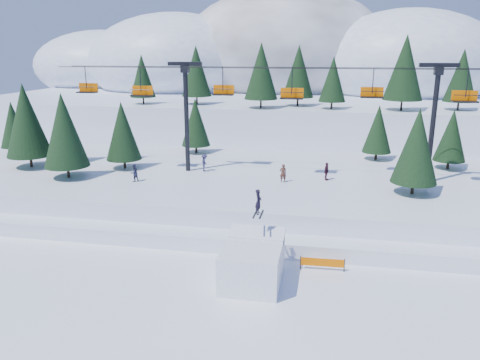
% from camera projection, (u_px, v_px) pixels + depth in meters
% --- Properties ---
extents(ground, '(160.00, 160.00, 0.00)m').
position_uv_depth(ground, '(247.00, 293.00, 27.46)').
color(ground, white).
rests_on(ground, ground).
extents(mid_shelf, '(70.00, 22.00, 2.50)m').
position_uv_depth(mid_shelf, '(280.00, 188.00, 44.16)').
color(mid_shelf, white).
rests_on(mid_shelf, ground).
extents(berm, '(70.00, 6.00, 1.10)m').
position_uv_depth(berm, '(265.00, 234.00, 34.88)').
color(berm, white).
rests_on(berm, ground).
extents(mountain_ridge, '(119.00, 60.00, 26.46)m').
position_uv_depth(mountain_ridge, '(285.00, 72.00, 95.23)').
color(mountain_ridge, white).
rests_on(mountain_ridge, ground).
extents(jump_kicker, '(3.50, 4.77, 5.52)m').
position_uv_depth(jump_kicker, '(253.00, 263.00, 28.47)').
color(jump_kicker, white).
rests_on(jump_kicker, ground).
extents(chairlift, '(46.00, 3.21, 10.28)m').
position_uv_depth(chairlift, '(291.00, 102.00, 41.91)').
color(chairlift, black).
rests_on(chairlift, mid_shelf).
extents(conifer_stand, '(61.84, 16.47, 9.82)m').
position_uv_depth(conifer_stand, '(336.00, 128.00, 42.37)').
color(conifer_stand, black).
rests_on(conifer_stand, mid_shelf).
extents(distant_skiers, '(26.78, 9.40, 1.69)m').
position_uv_depth(distant_skiers, '(255.00, 168.00, 43.23)').
color(distant_skiers, '#1B322C').
rests_on(distant_skiers, mid_shelf).
extents(banner_near, '(2.86, 0.15, 0.90)m').
position_uv_depth(banner_near, '(322.00, 263.00, 30.20)').
color(banner_near, black).
rests_on(banner_near, ground).
extents(banner_far, '(2.82, 0.52, 0.90)m').
position_uv_depth(banner_far, '(384.00, 257.00, 31.01)').
color(banner_far, black).
rests_on(banner_far, ground).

